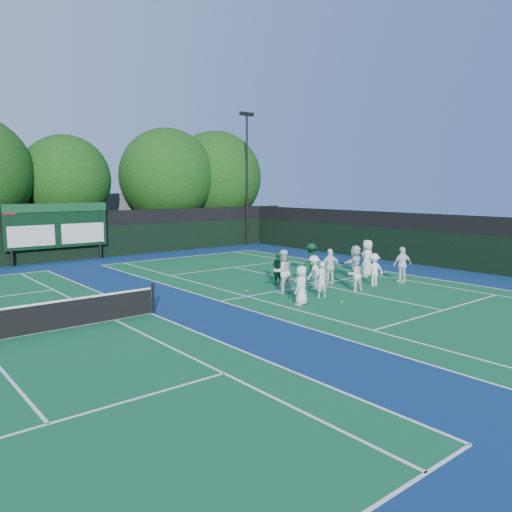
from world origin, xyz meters
TOP-DOWN VIEW (x-y plane):
  - ground at (0.00, 0.00)m, footprint 120.00×120.00m
  - court_apron at (-6.00, 1.00)m, footprint 34.00×32.00m
  - near_court at (0.00, 1.00)m, footprint 11.05×23.85m
  - back_fence at (-6.00, 16.00)m, footprint 34.00×0.08m
  - divider_fence_right at (9.00, 1.00)m, footprint 0.08×32.00m
  - scoreboard at (-7.01, 15.59)m, footprint 6.00×0.21m
  - clubhouse at (-2.00, 24.00)m, footprint 18.00×6.00m
  - light_pole_right at (7.50, 15.70)m, footprint 1.20×0.30m
  - tree_c at (-4.91, 19.58)m, footprint 5.99×5.99m
  - tree_d at (2.80, 19.58)m, footprint 7.30×7.30m
  - tree_e at (7.32, 19.58)m, footprint 7.57×7.57m
  - tennis_ball_0 at (-1.94, -2.22)m, footprint 0.07×0.07m
  - tennis_ball_1 at (2.50, 3.60)m, footprint 0.07×0.07m
  - tennis_ball_2 at (5.35, -1.77)m, footprint 0.07×0.07m
  - tennis_ball_3 at (-3.45, 1.86)m, footprint 0.07×0.07m
  - tennis_ball_4 at (2.13, 2.32)m, footprint 0.07×0.07m
  - tennis_ball_5 at (3.12, -1.52)m, footprint 0.07×0.07m
  - player_front_0 at (-3.39, -1.44)m, footprint 0.87×0.72m
  - player_front_1 at (-1.89, -1.07)m, footprint 0.61×0.46m
  - player_front_2 at (0.08, -1.18)m, footprint 0.85×0.72m
  - player_front_3 at (1.78, -0.88)m, footprint 1.10×0.84m
  - player_front_4 at (3.48, -1.23)m, footprint 1.08×0.71m
  - player_back_0 at (-2.49, 0.62)m, footprint 1.05×0.90m
  - player_back_1 at (-0.87, 0.35)m, footprint 1.10×0.83m
  - player_back_2 at (0.45, 0.57)m, footprint 1.07×0.76m
  - player_back_3 at (2.19, 0.54)m, footprint 1.68×0.91m
  - player_back_4 at (3.46, 0.82)m, footprint 1.07×0.89m
  - coach_left at (-1.42, 2.14)m, footprint 0.58×0.40m
  - coach_right at (1.19, 2.53)m, footprint 1.18×0.77m

SIDE VIEW (x-z plane):
  - ground at x=0.00m, z-range 0.00..0.00m
  - court_apron at x=-6.00m, z-range 0.00..0.01m
  - near_court at x=0.00m, z-range 0.01..0.01m
  - tennis_ball_0 at x=-1.94m, z-range 0.00..0.07m
  - tennis_ball_1 at x=2.50m, z-range 0.00..0.07m
  - tennis_ball_2 at x=5.35m, z-range 0.00..0.07m
  - tennis_ball_3 at x=-3.45m, z-range 0.00..0.07m
  - tennis_ball_4 at x=2.13m, z-range 0.00..0.07m
  - tennis_ball_5 at x=3.12m, z-range 0.00..0.07m
  - player_front_3 at x=1.78m, z-range 0.00..1.50m
  - player_front_1 at x=-1.89m, z-range 0.00..1.50m
  - player_back_1 at x=-0.87m, z-range 0.00..1.51m
  - player_front_0 at x=-3.39m, z-range 0.00..1.52m
  - player_front_2 at x=0.08m, z-range 0.00..1.54m
  - coach_left at x=-1.42m, z-range 0.00..1.55m
  - player_back_2 at x=0.45m, z-range 0.00..1.68m
  - player_front_4 at x=3.48m, z-range 0.00..1.71m
  - coach_right at x=1.19m, z-range 0.00..1.71m
  - player_back_3 at x=2.19m, z-range 0.00..1.72m
  - player_back_0 at x=-2.49m, z-range 0.00..1.87m
  - player_back_4 at x=3.46m, z-range 0.00..1.87m
  - back_fence at x=-6.00m, z-range -0.14..2.86m
  - divider_fence_right at x=9.00m, z-range -0.14..2.86m
  - clubhouse at x=-2.00m, z-range 0.00..4.00m
  - scoreboard at x=-7.01m, z-range 0.42..3.97m
  - tree_c at x=-4.91m, z-range 0.83..8.82m
  - tree_e at x=7.32m, z-range 0.55..9.62m
  - tree_d at x=2.80m, z-range 0.65..9.62m
  - light_pole_right at x=7.50m, z-range 1.24..11.36m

